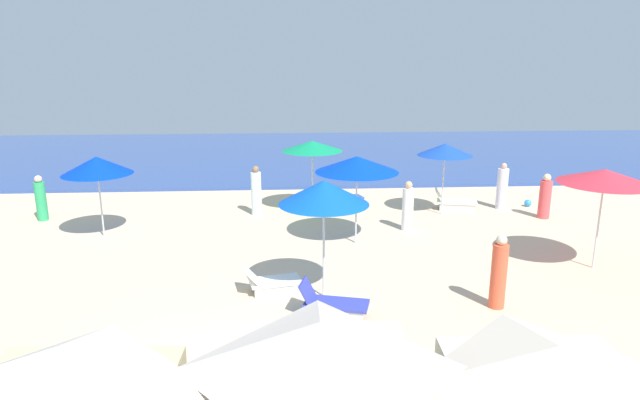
# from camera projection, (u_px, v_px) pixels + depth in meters

# --- Properties ---
(ground_plane) EXTENTS (60.00, 60.00, 0.00)m
(ground_plane) POSITION_uv_depth(u_px,v_px,m) (221.00, 389.00, 9.31)
(ground_plane) COLOR beige
(ocean) EXTENTS (60.00, 15.99, 0.12)m
(ocean) POSITION_uv_depth(u_px,v_px,m) (265.00, 154.00, 30.53)
(ocean) COLOR #2F4C93
(ocean) RESTS_ON ground_plane
(umbrella_0) EXTENTS (2.09, 2.09, 2.49)m
(umbrella_0) POSITION_uv_depth(u_px,v_px,m) (97.00, 165.00, 16.56)
(umbrella_0) COLOR silver
(umbrella_0) RESTS_ON ground_plane
(umbrella_1) EXTENTS (2.12, 2.12, 2.52)m
(umbrella_1) POSITION_uv_depth(u_px,v_px,m) (312.00, 146.00, 19.24)
(umbrella_1) COLOR silver
(umbrella_1) RESTS_ON ground_plane
(lounge_chair_1_0) EXTENTS (1.55, 0.99, 0.78)m
(lounge_chair_1_0) POSITION_uv_depth(u_px,v_px,m) (342.00, 198.00, 20.49)
(lounge_chair_1_0) COLOR silver
(lounge_chair_1_0) RESTS_ON ground_plane
(umbrella_2) EXTENTS (2.03, 2.03, 2.77)m
(umbrella_2) POSITION_uv_depth(u_px,v_px,m) (324.00, 192.00, 12.23)
(umbrella_2) COLOR silver
(umbrella_2) RESTS_ON ground_plane
(lounge_chair_2_0) EXTENTS (1.57, 0.98, 0.75)m
(lounge_chair_2_0) POSITION_uv_depth(u_px,v_px,m) (332.00, 303.00, 11.86)
(lounge_chair_2_0) COLOR silver
(lounge_chair_2_0) RESTS_ON ground_plane
(lounge_chair_2_1) EXTENTS (1.43, 0.88, 0.65)m
(lounge_chair_2_1) POSITION_uv_depth(u_px,v_px,m) (271.00, 281.00, 13.07)
(lounge_chair_2_1) COLOR silver
(lounge_chair_2_1) RESTS_ON ground_plane
(umbrella_3) EXTENTS (2.42, 2.42, 2.61)m
(umbrella_3) POSITION_uv_depth(u_px,v_px,m) (357.00, 164.00, 15.90)
(umbrella_3) COLOR silver
(umbrella_3) RESTS_ON ground_plane
(umbrella_4) EXTENTS (2.30, 2.30, 2.65)m
(umbrella_4) POSITION_uv_depth(u_px,v_px,m) (605.00, 177.00, 13.95)
(umbrella_4) COLOR silver
(umbrella_4) RESTS_ON ground_plane
(umbrella_5) EXTENTS (1.87, 1.87, 2.50)m
(umbrella_5) POSITION_uv_depth(u_px,v_px,m) (445.00, 150.00, 18.84)
(umbrella_5) COLOR silver
(umbrella_5) RESTS_ON ground_plane
(lounge_chair_5_0) EXTENTS (1.60, 0.96, 0.72)m
(lounge_chair_5_0) POSITION_uv_depth(u_px,v_px,m) (454.00, 202.00, 19.96)
(lounge_chair_5_0) COLOR silver
(lounge_chair_5_0) RESTS_ON ground_plane
(beachgoer_0) EXTENTS (0.49, 0.49, 1.55)m
(beachgoer_0) POSITION_uv_depth(u_px,v_px,m) (41.00, 199.00, 18.55)
(beachgoer_0) COLOR #2EAB64
(beachgoer_0) RESTS_ON ground_plane
(beachgoer_1) EXTENTS (0.45, 0.45, 1.69)m
(beachgoer_1) POSITION_uv_depth(u_px,v_px,m) (499.00, 274.00, 12.12)
(beachgoer_1) COLOR #F45939
(beachgoer_1) RESTS_ON ground_plane
(beachgoer_2) EXTENTS (0.48, 0.48, 1.74)m
(beachgoer_2) POSITION_uv_depth(u_px,v_px,m) (256.00, 192.00, 19.17)
(beachgoer_2) COLOR white
(beachgoer_2) RESTS_ON ground_plane
(beachgoer_3) EXTENTS (0.49, 0.49, 1.54)m
(beachgoer_3) POSITION_uv_depth(u_px,v_px,m) (545.00, 198.00, 18.82)
(beachgoer_3) COLOR #F94E52
(beachgoer_3) RESTS_ON ground_plane
(beachgoer_4) EXTENTS (0.39, 0.39, 1.60)m
(beachgoer_4) POSITION_uv_depth(u_px,v_px,m) (408.00, 208.00, 17.50)
(beachgoer_4) COLOR white
(beachgoer_4) RESTS_ON ground_plane
(beachgoer_6) EXTENTS (0.53, 0.53, 1.68)m
(beachgoer_6) POSITION_uv_depth(u_px,v_px,m) (502.00, 188.00, 19.96)
(beachgoer_6) COLOR silver
(beachgoer_6) RESTS_ON ground_plane
(beach_ball_1) EXTENTS (0.26, 0.26, 0.26)m
(beach_ball_1) POSITION_uv_depth(u_px,v_px,m) (528.00, 203.00, 20.37)
(beach_ball_1) COLOR #3090E1
(beach_ball_1) RESTS_ON ground_plane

